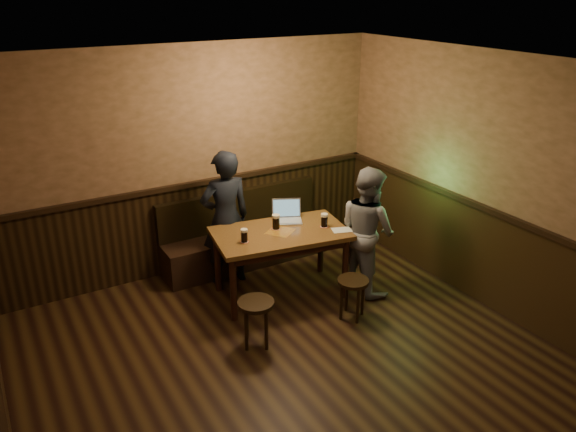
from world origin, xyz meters
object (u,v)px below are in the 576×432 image
Objects in this scene: pub_table at (280,240)px; pint_mid at (276,222)px; pint_left at (244,236)px; stool_right at (353,287)px; person_suit at (226,218)px; bench at (245,240)px; person_grey at (367,230)px; stool_left at (256,310)px; laptop at (287,215)px; pint_right at (324,220)px.

pint_mid is (-0.01, 0.09, 0.19)m from pub_table.
pub_table is at bearing 5.34° from pint_left.
stool_right is 0.28× the size of person_suit.
bench is 1.44× the size of person_grey.
pint_left is 0.49m from pint_mid.
stool_left is at bearing -108.24° from pint_left.
pint_left reaches higher than bench.
laptop is at bearing -71.83° from bench.
pub_table is 1.02m from person_grey.
pub_table is 0.74m from person_suit.
stool_left is 1.14m from stool_right.
person_suit is at bearing 51.83° from person_grey.
person_suit is at bearing -139.65° from bench.
pint_right reaches higher than stool_right.
pint_left is (-0.90, 0.79, 0.51)m from stool_right.
pub_table is at bearing 126.87° from person_suit.
pub_table is 0.56m from pint_right.
pint_right is at bearing -65.13° from bench.
pub_table is 3.26× the size of stool_left.
stool_left is 3.23× the size of pint_left.
stool_left is at bearing -107.48° from laptop.
stool_right is 1.72m from person_suit.
bench is 4.41× the size of stool_left.
pint_right is (1.21, 0.61, 0.49)m from stool_left.
person_grey is at bearing 41.03° from stool_right.
person_suit is (0.30, 1.35, 0.44)m from stool_left.
stool_right is 2.84× the size of pint_right.
pint_right is 0.52m from person_grey.
stool_right is (0.43, -1.78, 0.06)m from bench.
stool_left is (-0.71, -0.75, -0.30)m from pub_table.
pub_table is 0.51m from pint_left.
pint_right is at bearing -5.54° from pint_left.
person_grey is at bearing -28.98° from pint_right.
stool_right is at bearing 128.96° from person_grey.
pub_table is at bearing 65.83° from person_grey.
person_grey is at bearing 146.71° from person_suit.
stool_left is at bearing -129.88° from pint_mid.
person_grey reaches higher than pub_table.
stool_right is (0.43, -0.83, -0.33)m from pub_table.
pint_mid is at bearing 130.77° from person_suit.
laptop is (-0.27, 0.39, -0.02)m from pint_right.
person_grey is (0.72, -0.63, -0.11)m from laptop.
laptop is (0.23, 0.25, 0.17)m from pub_table.
pint_right is at bearing 26.79° from stool_left.
pint_mid reaches higher than pub_table.
pub_table is 0.21m from pint_mid.
stool_right is 0.87m from pint_right.
pint_right is (0.51, -0.23, -0.01)m from pint_mid.
person_suit is (-0.91, 0.74, -0.05)m from pint_right.
stool_left is at bearing 175.87° from stool_right.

